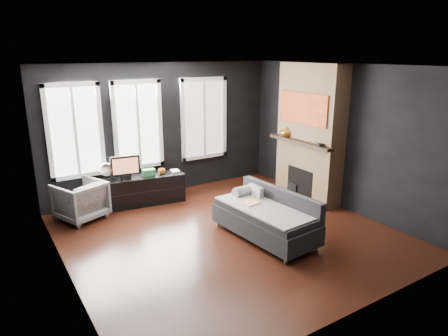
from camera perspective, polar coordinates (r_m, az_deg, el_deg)
floor at (r=6.68m, az=0.66°, el=-9.43°), size 5.00×5.00×0.00m
ceiling at (r=6.02m, az=0.75°, el=14.40°), size 5.00×5.00×0.00m
wall_back at (r=8.37m, az=-8.70°, el=5.45°), size 5.00×0.02×2.70m
wall_left at (r=5.33m, az=-22.46°, el=-1.87°), size 0.02×5.00×2.70m
wall_right at (r=7.83m, az=16.28°, el=4.23°), size 0.02×5.00×2.70m
windows at (r=8.04m, az=-11.90°, el=12.26°), size 4.00×0.16×1.76m
fireplace at (r=8.09m, az=12.17°, el=4.89°), size 0.70×1.62×2.70m
sofa at (r=6.46m, az=5.86°, el=-6.72°), size 1.04×1.86×0.77m
stripe_pillow at (r=6.82m, az=4.56°, el=-3.87°), size 0.09×0.34×0.33m
armchair at (r=7.56m, az=-19.86°, el=-4.13°), size 0.96×0.93×0.77m
media_console at (r=8.04m, az=-11.71°, el=-3.04°), size 1.70×0.72×0.57m
monitor at (r=7.80m, az=-13.92°, el=0.32°), size 0.57×0.20×0.50m
desk_fan at (r=7.78m, az=-16.45°, el=-0.50°), size 0.30×0.30×0.35m
mug at (r=7.99m, az=-8.89°, el=-0.37°), size 0.16×0.14×0.13m
book at (r=8.11m, az=-7.60°, el=0.26°), size 0.16×0.05×0.22m
storage_box at (r=7.91m, az=-10.72°, el=-0.63°), size 0.25×0.18×0.13m
mantel_vase at (r=8.25m, az=8.73°, el=5.16°), size 0.25×0.25×0.20m
mantel_clock at (r=7.55m, az=13.66°, el=3.24°), size 0.17×0.17×0.04m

